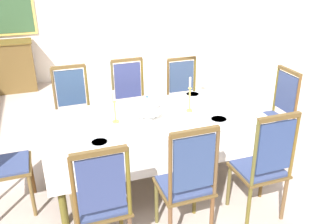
{
  "coord_description": "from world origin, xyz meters",
  "views": [
    {
      "loc": [
        -1.0,
        -3.44,
        2.29
      ],
      "look_at": [
        0.16,
        -0.26,
        0.78
      ],
      "focal_mm": 37.76,
      "sensor_mm": 36.0,
      "label": 1
    }
  ],
  "objects_px": {
    "chair_south_b": "(187,181)",
    "chair_south_c": "(264,165)",
    "chair_north_b": "(131,102)",
    "bowl_far_right": "(192,95)",
    "chair_south_a": "(101,201)",
    "bowl_near_left": "(246,117)",
    "chair_north_a": "(74,110)",
    "soup_tureen": "(147,107)",
    "candlestick_east": "(190,98)",
    "dining_table": "(154,123)",
    "spoon_primary": "(256,116)",
    "bowl_near_right": "(219,120)",
    "chair_north_c": "(185,96)",
    "bowl_far_left": "(100,143)",
    "candlestick_west": "(115,110)",
    "spoon_secondary": "(228,119)",
    "chair_head_east": "(275,113)"
  },
  "relations": [
    {
      "from": "bowl_far_left",
      "to": "spoon_primary",
      "type": "bearing_deg",
      "value": 1.54
    },
    {
      "from": "chair_north_b",
      "to": "bowl_far_right",
      "type": "relative_size",
      "value": 6.14
    },
    {
      "from": "soup_tureen",
      "to": "candlestick_east",
      "type": "distance_m",
      "value": 0.47
    },
    {
      "from": "chair_north_a",
      "to": "candlestick_east",
      "type": "distance_m",
      "value": 1.5
    },
    {
      "from": "candlestick_east",
      "to": "spoon_primary",
      "type": "height_order",
      "value": "candlestick_east"
    },
    {
      "from": "chair_south_a",
      "to": "bowl_near_right",
      "type": "xyz_separation_m",
      "value": [
        1.29,
        0.57,
        0.23
      ]
    },
    {
      "from": "bowl_near_right",
      "to": "chair_north_c",
      "type": "bearing_deg",
      "value": 82.53
    },
    {
      "from": "bowl_near_left",
      "to": "bowl_near_right",
      "type": "distance_m",
      "value": 0.3
    },
    {
      "from": "chair_north_a",
      "to": "chair_south_b",
      "type": "bearing_deg",
      "value": 111.16
    },
    {
      "from": "bowl_far_left",
      "to": "spoon_primary",
      "type": "distance_m",
      "value": 1.62
    },
    {
      "from": "candlestick_west",
      "to": "chair_north_a",
      "type": "bearing_deg",
      "value": 109.53
    },
    {
      "from": "chair_north_a",
      "to": "chair_head_east",
      "type": "bearing_deg",
      "value": 157.6
    },
    {
      "from": "chair_north_a",
      "to": "spoon_primary",
      "type": "distance_m",
      "value": 2.16
    },
    {
      "from": "soup_tureen",
      "to": "bowl_near_right",
      "type": "distance_m",
      "value": 0.73
    },
    {
      "from": "chair_south_a",
      "to": "bowl_near_right",
      "type": "distance_m",
      "value": 1.43
    },
    {
      "from": "chair_north_c",
      "to": "soup_tureen",
      "type": "relative_size",
      "value": 3.41
    },
    {
      "from": "bowl_far_right",
      "to": "dining_table",
      "type": "bearing_deg",
      "value": -147.73
    },
    {
      "from": "candlestick_west",
      "to": "candlestick_east",
      "type": "bearing_deg",
      "value": 0.0
    },
    {
      "from": "chair_south_b",
      "to": "chair_south_c",
      "type": "bearing_deg",
      "value": 0.0
    },
    {
      "from": "dining_table",
      "to": "bowl_near_right",
      "type": "height_order",
      "value": "bowl_near_right"
    },
    {
      "from": "chair_south_c",
      "to": "bowl_far_right",
      "type": "relative_size",
      "value": 6.16
    },
    {
      "from": "chair_south_b",
      "to": "bowl_far_right",
      "type": "bearing_deg",
      "value": 64.77
    },
    {
      "from": "chair_south_a",
      "to": "bowl_near_left",
      "type": "bearing_deg",
      "value": 18.63
    },
    {
      "from": "bowl_near_left",
      "to": "bowl_far_left",
      "type": "height_order",
      "value": "bowl_near_left"
    },
    {
      "from": "bowl_near_left",
      "to": "bowl_far_right",
      "type": "distance_m",
      "value": 0.81
    },
    {
      "from": "chair_south_a",
      "to": "bowl_far_right",
      "type": "xyz_separation_m",
      "value": [
        1.33,
        1.3,
        0.22
      ]
    },
    {
      "from": "spoon_secondary",
      "to": "bowl_near_right",
      "type": "bearing_deg",
      "value": -165.99
    },
    {
      "from": "spoon_primary",
      "to": "bowl_near_left",
      "type": "bearing_deg",
      "value": -153.65
    },
    {
      "from": "chair_south_c",
      "to": "candlestick_east",
      "type": "bearing_deg",
      "value": 109.82
    },
    {
      "from": "chair_south_a",
      "to": "chair_south_b",
      "type": "bearing_deg",
      "value": -0.16
    },
    {
      "from": "candlestick_east",
      "to": "spoon_primary",
      "type": "xyz_separation_m",
      "value": [
        0.59,
        -0.36,
        -0.15
      ]
    },
    {
      "from": "chair_south_b",
      "to": "candlestick_east",
      "type": "relative_size",
      "value": 2.92
    },
    {
      "from": "chair_north_a",
      "to": "bowl_far_right",
      "type": "bearing_deg",
      "value": 157.81
    },
    {
      "from": "dining_table",
      "to": "chair_head_east",
      "type": "xyz_separation_m",
      "value": [
        1.51,
        0.0,
        -0.12
      ]
    },
    {
      "from": "chair_north_a",
      "to": "chair_south_c",
      "type": "height_order",
      "value": "chair_south_c"
    },
    {
      "from": "chair_head_east",
      "to": "spoon_secondary",
      "type": "height_order",
      "value": "chair_head_east"
    },
    {
      "from": "chair_south_b",
      "to": "chair_south_c",
      "type": "xyz_separation_m",
      "value": [
        0.75,
        0.0,
        -0.0
      ]
    },
    {
      "from": "chair_north_a",
      "to": "bowl_near_right",
      "type": "relative_size",
      "value": 5.81
    },
    {
      "from": "chair_north_c",
      "to": "bowl_far_right",
      "type": "xyz_separation_m",
      "value": [
        -0.13,
        -0.54,
        0.23
      ]
    },
    {
      "from": "dining_table",
      "to": "soup_tureen",
      "type": "distance_m",
      "value": 0.21
    },
    {
      "from": "chair_north_a",
      "to": "spoon_secondary",
      "type": "xyz_separation_m",
      "value": [
        1.42,
        -1.25,
        0.2
      ]
    },
    {
      "from": "chair_head_east",
      "to": "candlestick_west",
      "type": "height_order",
      "value": "candlestick_west"
    },
    {
      "from": "chair_north_a",
      "to": "soup_tureen",
      "type": "relative_size",
      "value": 3.54
    },
    {
      "from": "dining_table",
      "to": "spoon_primary",
      "type": "height_order",
      "value": "spoon_primary"
    },
    {
      "from": "chair_north_a",
      "to": "candlestick_east",
      "type": "height_order",
      "value": "candlestick_east"
    },
    {
      "from": "chair_north_b",
      "to": "chair_head_east",
      "type": "height_order",
      "value": "chair_north_b"
    },
    {
      "from": "dining_table",
      "to": "spoon_secondary",
      "type": "relative_size",
      "value": 12.46
    },
    {
      "from": "soup_tureen",
      "to": "bowl_far_right",
      "type": "distance_m",
      "value": 0.78
    },
    {
      "from": "bowl_far_right",
      "to": "chair_north_b",
      "type": "bearing_deg",
      "value": 138.52
    },
    {
      "from": "chair_head_east",
      "to": "spoon_secondary",
      "type": "xyz_separation_m",
      "value": [
        -0.82,
        -0.33,
        0.2
      ]
    }
  ]
}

